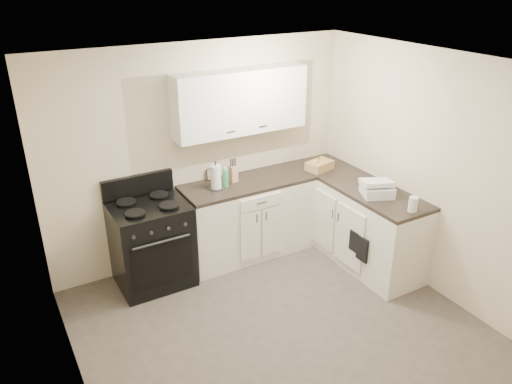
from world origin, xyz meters
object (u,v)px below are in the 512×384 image
wicker_basket (320,165)px  countertop_grill (377,190)px  stove (152,245)px  paper_towel (216,177)px  knife_block (233,174)px

wicker_basket → countertop_grill: countertop_grill is taller
stove → wicker_basket: size_ratio=3.00×
paper_towel → wicker_basket: bearing=-4.7°
stove → knife_block: 1.21m
paper_towel → stove: bearing=-178.7°
wicker_basket → stove: bearing=177.5°
stove → knife_block: bearing=5.5°
knife_block → wicker_basket: (1.08, -0.19, -0.04)m
paper_towel → wicker_basket: (1.33, -0.11, -0.09)m
stove → countertop_grill: 2.50m
wicker_basket → countertop_grill: size_ratio=1.00×
paper_towel → countertop_grill: 1.76m
knife_block → countertop_grill: (1.17, -1.10, -0.04)m
knife_block → stove: bearing=177.0°
stove → wicker_basket: 2.20m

